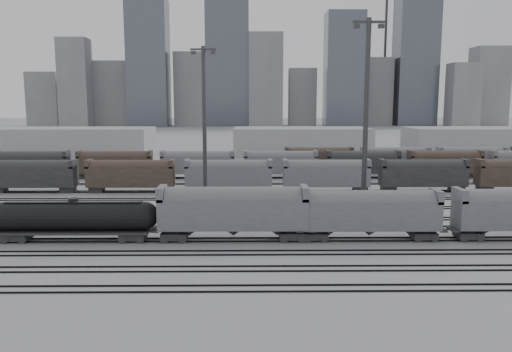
{
  "coord_description": "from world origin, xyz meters",
  "views": [
    {
      "loc": [
        -5.26,
        -53.88,
        15.49
      ],
      "look_at": [
        -4.34,
        23.81,
        4.0
      ],
      "focal_mm": 35.0,
      "sensor_mm": 36.0,
      "label": 1
    }
  ],
  "objects_px": {
    "hopper_car_b": "(370,210)",
    "light_mast_c": "(366,115)",
    "tank_car_b": "(74,217)",
    "hopper_car_a": "(233,208)"
  },
  "relations": [
    {
      "from": "tank_car_b",
      "to": "light_mast_c",
      "type": "height_order",
      "value": "light_mast_c"
    },
    {
      "from": "hopper_car_a",
      "to": "light_mast_c",
      "type": "xyz_separation_m",
      "value": [
        17.04,
        10.36,
        10.16
      ]
    },
    {
      "from": "light_mast_c",
      "to": "hopper_car_b",
      "type": "bearing_deg",
      "value": -98.77
    },
    {
      "from": "hopper_car_b",
      "to": "hopper_car_a",
      "type": "bearing_deg",
      "value": -180.0
    },
    {
      "from": "hopper_car_a",
      "to": "light_mast_c",
      "type": "relative_size",
      "value": 0.64
    },
    {
      "from": "hopper_car_a",
      "to": "tank_car_b",
      "type": "bearing_deg",
      "value": 180.0
    },
    {
      "from": "tank_car_b",
      "to": "light_mast_c",
      "type": "distance_m",
      "value": 38.06
    },
    {
      "from": "hopper_car_a",
      "to": "light_mast_c",
      "type": "distance_m",
      "value": 22.38
    },
    {
      "from": "hopper_car_b",
      "to": "light_mast_c",
      "type": "xyz_separation_m",
      "value": [
        1.6,
        10.36,
        10.41
      ]
    },
    {
      "from": "hopper_car_a",
      "to": "light_mast_c",
      "type": "bearing_deg",
      "value": 31.3
    }
  ]
}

